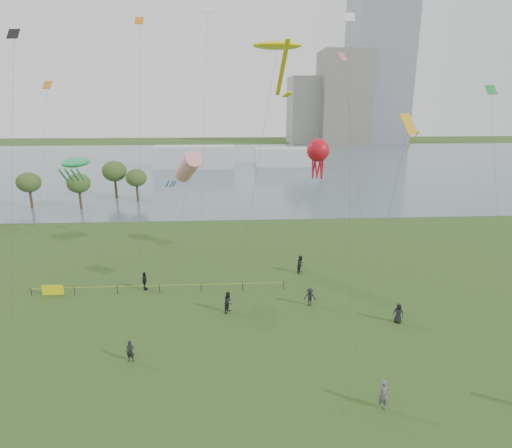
{
  "coord_description": "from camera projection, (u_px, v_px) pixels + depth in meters",
  "views": [
    {
      "loc": [
        -2.03,
        -23.85,
        17.74
      ],
      "look_at": [
        0.0,
        10.0,
        8.0
      ],
      "focal_mm": 30.0,
      "sensor_mm": 36.0,
      "label": 1
    }
  ],
  "objects": [
    {
      "name": "building_mid",
      "position": [
        343.0,
        98.0,
        180.73
      ],
      "size": [
        20.0,
        20.0,
        38.0
      ],
      "primitive_type": "cube",
      "color": "slate",
      "rests_on": "ground_plane"
    },
    {
      "name": "fence",
      "position": [
        95.0,
        289.0,
        40.69
      ],
      "size": [
        24.07,
        0.07,
        1.05
      ],
      "color": "black",
      "rests_on": "ground_plane"
    },
    {
      "name": "ground_plane",
      "position": [
        265.0,
        384.0,
        27.9
      ],
      "size": [
        400.0,
        400.0,
        0.0
      ],
      "primitive_type": "plane",
      "color": "#203D13"
    },
    {
      "name": "spectator_d",
      "position": [
        398.0,
        313.0,
        35.41
      ],
      "size": [
        1.0,
        0.9,
        1.72
      ],
      "primitive_type": "imported",
      "rotation": [
        0.0,
        0.0,
        -0.54
      ],
      "color": "black",
      "rests_on": "ground_plane"
    },
    {
      "name": "building_low",
      "position": [
        307.0,
        110.0,
        187.06
      ],
      "size": [
        16.0,
        18.0,
        28.0
      ],
      "primitive_type": "cube",
      "color": "gray",
      "rests_on": "ground_plane"
    },
    {
      "name": "kite_delta",
      "position": [
        407.0,
        135.0,
        28.56
      ],
      "size": [
        6.6,
        8.88,
        16.97
      ],
      "rotation": [
        0.0,
        0.0,
        -0.09
      ],
      "color": "#3F3F42"
    },
    {
      "name": "spectator_b",
      "position": [
        310.0,
        297.0,
        38.35
      ],
      "size": [
        1.21,
        0.87,
        1.69
      ],
      "primitive_type": "imported",
      "rotation": [
        0.0,
        0.0,
        -0.25
      ],
      "color": "black",
      "rests_on": "ground_plane"
    },
    {
      "name": "spectator_g",
      "position": [
        301.0,
        264.0,
        45.7
      ],
      "size": [
        1.16,
        1.2,
        1.95
      ],
      "primitive_type": "imported",
      "rotation": [
        0.0,
        0.0,
        0.95
      ],
      "color": "black",
      "rests_on": "ground_plane"
    },
    {
      "name": "lake",
      "position": [
        237.0,
        165.0,
        123.83
      ],
      "size": [
        400.0,
        120.0,
        0.08
      ],
      "primitive_type": "cube",
      "color": "slate",
      "rests_on": "ground_plane"
    },
    {
      "name": "small_kites",
      "position": [
        223.0,
        44.0,
        38.23
      ],
      "size": [
        39.84,
        14.36,
        8.35
      ],
      "color": "orange"
    },
    {
      "name": "kite_windsock",
      "position": [
        188.0,
        167.0,
        46.54
      ],
      "size": [
        4.29,
        9.63,
        12.81
      ],
      "rotation": [
        0.0,
        0.0,
        0.08
      ],
      "color": "#3F3F42"
    },
    {
      "name": "spectator_a",
      "position": [
        229.0,
        302.0,
        37.15
      ],
      "size": [
        1.08,
        1.16,
        1.9
      ],
      "primitive_type": "imported",
      "rotation": [
        0.0,
        0.0,
        1.06
      ],
      "color": "black",
      "rests_on": "ground_plane"
    },
    {
      "name": "kite_stingray",
      "position": [
        277.0,
        46.0,
        39.75
      ],
      "size": [
        6.67,
        9.93,
        23.13
      ],
      "rotation": [
        0.0,
        0.0,
        -0.23
      ],
      "color": "#3F3F42"
    },
    {
      "name": "spectator_c",
      "position": [
        145.0,
        281.0,
        41.61
      ],
      "size": [
        0.59,
        1.12,
        1.83
      ],
      "primitive_type": "imported",
      "rotation": [
        0.0,
        0.0,
        1.43
      ],
      "color": "black",
      "rests_on": "ground_plane"
    },
    {
      "name": "kite_creature",
      "position": [
        76.0,
        163.0,
        42.22
      ],
      "size": [
        5.47,
        9.56,
        12.39
      ],
      "rotation": [
        0.0,
        0.0,
        0.19
      ],
      "color": "#3F3F42"
    },
    {
      "name": "kite_flyer",
      "position": [
        384.0,
        395.0,
        25.36
      ],
      "size": [
        0.72,
        0.49,
        1.91
      ],
      "primitive_type": "imported",
      "rotation": [
        0.0,
        0.0,
        -0.05
      ],
      "color": "#585C60",
      "rests_on": "ground_plane"
    },
    {
      "name": "pavilion_left",
      "position": [
        194.0,
        157.0,
        117.52
      ],
      "size": [
        22.0,
        8.0,
        6.0
      ],
      "primitive_type": "cube",
      "color": "silver",
      "rests_on": "ground_plane"
    },
    {
      "name": "kite_octopus",
      "position": [
        318.0,
        151.0,
        43.56
      ],
      "size": [
        8.06,
        10.36,
        14.14
      ],
      "rotation": [
        0.0,
        0.0,
        0.27
      ],
      "color": "#3F3F42"
    },
    {
      "name": "pavilion_right",
      "position": [
        286.0,
        157.0,
        122.04
      ],
      "size": [
        18.0,
        7.0,
        5.0
      ],
      "primitive_type": "cube",
      "color": "silver",
      "rests_on": "ground_plane"
    },
    {
      "name": "trees",
      "position": [
        54.0,
        180.0,
        72.64
      ],
      "size": [
        29.47,
        19.66,
        7.64
      ],
      "color": "#3B2A1B",
      "rests_on": "ground_plane"
    },
    {
      "name": "spectator_f",
      "position": [
        130.0,
        351.0,
        30.11
      ],
      "size": [
        0.62,
        0.45,
        1.6
      ],
      "primitive_type": "imported",
      "rotation": [
        0.0,
        0.0,
        -0.11
      ],
      "color": "black",
      "rests_on": "ground_plane"
    }
  ]
}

